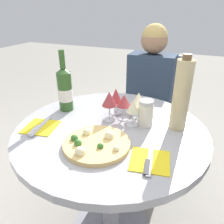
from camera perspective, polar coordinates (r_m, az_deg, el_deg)
dining_table at (r=1.17m, az=-0.31°, el=-11.06°), size 0.93×0.93×0.75m
chair_behind_diner at (r=1.89m, az=9.92°, el=-0.52°), size 0.40×0.40×0.94m
seated_diner at (r=1.73m, az=8.98°, el=0.07°), size 0.33×0.41×1.18m
pizza_large at (r=0.94m, az=-4.23°, el=-8.19°), size 0.29×0.29×0.05m
wine_bottle at (r=1.24m, az=-12.18°, el=5.84°), size 0.08×0.08×0.33m
tall_carafe at (r=1.05m, az=17.68°, el=4.13°), size 0.08×0.08×0.36m
sugar_shaker at (r=1.08m, az=8.79°, el=-0.29°), size 0.07×0.07×0.13m
wine_glass_front_right at (r=1.06m, az=5.53°, el=1.41°), size 0.06×0.06×0.14m
wine_glass_center at (r=1.11m, az=3.16°, el=2.81°), size 0.07×0.07×0.13m
wine_glass_front_left at (r=1.09m, az=-0.71°, el=3.32°), size 0.08×0.08×0.16m
wine_glass_back_right at (r=1.13m, az=6.91°, el=3.19°), size 0.08×0.08×0.14m
wine_glass_back_left at (r=1.17m, az=1.03°, el=4.20°), size 0.07×0.07×0.14m
place_setting_left at (r=1.13m, az=-18.20°, el=-3.73°), size 0.18×0.19×0.01m
place_setting_right at (r=0.87m, az=9.83°, el=-12.46°), size 0.17×0.19×0.01m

